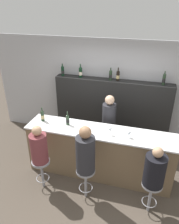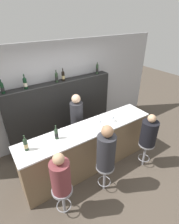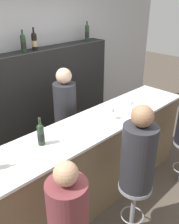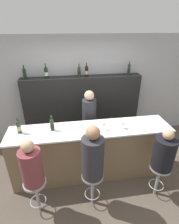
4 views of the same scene
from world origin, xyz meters
The scene contains 14 objects.
ground_plane centered at (0.00, 0.00, 0.00)m, with size 16.00×16.00×0.00m, color #4C4238.
wall_back centered at (0.00, 1.77, 1.30)m, with size 6.40×0.05×2.60m.
bar_counter centered at (0.00, 0.29, 0.54)m, with size 2.98×0.62×1.08m.
back_bar_cabinet centered at (0.00, 1.55, 0.85)m, with size 2.79×0.28×1.70m.
wine_bottle_counter_1 centered at (-0.68, 0.35, 1.19)m, with size 0.07×0.07×0.29m.
wine_bottle_backbar_2 centered at (-0.06, 1.55, 1.82)m, with size 0.07×0.07×0.29m.
wine_bottle_backbar_3 centered at (0.11, 1.55, 1.82)m, with size 0.08×0.08×0.30m.
wine_bottle_backbar_4 centered at (1.11, 1.55, 1.83)m, with size 0.07×0.07×0.31m.
wine_glass_0 centered at (0.22, 0.22, 1.19)m, with size 0.07×0.07×0.15m.
wine_glass_1 centered at (0.58, 0.22, 1.17)m, with size 0.07×0.07×0.14m.
guest_seated_left centered at (-0.97, -0.38, 0.97)m, with size 0.31×0.31×0.76m.
bar_stool_middle centered at (-0.08, -0.38, 0.50)m, with size 0.35×0.35×0.64m.
guest_seated_middle centered at (-0.08, -0.38, 1.03)m, with size 0.34×0.34×0.90m.
bartender centered at (0.07, 0.89, 0.74)m, with size 0.30×0.30×1.59m.
Camera 3 is at (-1.80, -1.46, 2.44)m, focal length 40.00 mm.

